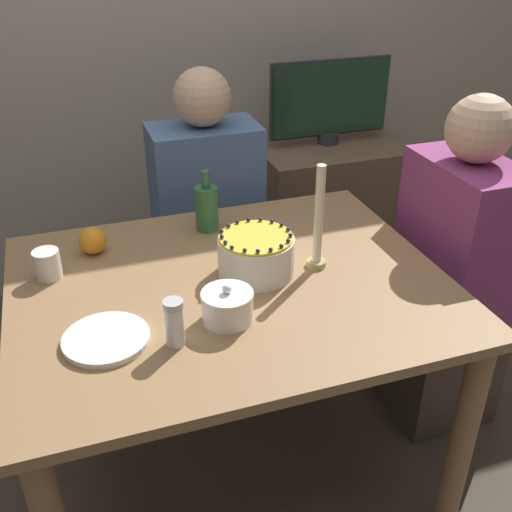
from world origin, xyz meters
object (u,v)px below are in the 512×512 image
at_px(person_man_blue_shirt, 208,240).
at_px(cake, 256,255).
at_px(sugar_shaker, 174,323).
at_px(sugar_bowl, 227,306).
at_px(candle, 318,226).
at_px(bottle, 207,207).
at_px(person_woman_floral, 450,289).
at_px(tv_monitor, 330,100).

bearing_deg(person_man_blue_shirt, cake, 88.05).
xyz_separation_m(sugar_shaker, person_man_blue_shirt, (0.31, 0.90, -0.29)).
distance_m(sugar_bowl, candle, 0.38).
bearing_deg(bottle, sugar_bowl, -99.01).
height_order(bottle, person_woman_floral, person_woman_floral).
bearing_deg(sugar_shaker, candle, 26.28).
xyz_separation_m(sugar_bowl, person_man_blue_shirt, (0.16, 0.85, -0.27)).
xyz_separation_m(person_man_blue_shirt, person_woman_floral, (0.69, -0.62, 0.00)).
height_order(bottle, tv_monitor, tv_monitor).
xyz_separation_m(sugar_bowl, bottle, (0.08, 0.51, 0.04)).
relative_size(person_woman_floral, tv_monitor, 2.05).
relative_size(bottle, person_man_blue_shirt, 0.17).
distance_m(cake, candle, 0.19).
bearing_deg(sugar_bowl, person_woman_floral, 14.91).
bearing_deg(bottle, candle, -54.11).
height_order(sugar_shaker, bottle, bottle).
bearing_deg(cake, sugar_shaker, -138.96).
xyz_separation_m(sugar_bowl, candle, (0.32, 0.18, 0.09)).
height_order(sugar_bowl, person_woman_floral, person_woman_floral).
distance_m(cake, sugar_bowl, 0.24).
distance_m(sugar_bowl, person_woman_floral, 0.93).
bearing_deg(person_man_blue_shirt, candle, 103.10).
xyz_separation_m(cake, person_man_blue_shirt, (0.02, 0.65, -0.29)).
bearing_deg(person_man_blue_shirt, sugar_bowl, 79.06).
distance_m(candle, tv_monitor, 1.21).
bearing_deg(candle, cake, 173.70).
distance_m(cake, bottle, 0.32).
relative_size(sugar_bowl, tv_monitor, 0.23).
height_order(cake, bottle, bottle).
bearing_deg(tv_monitor, candle, -116.39).
distance_m(sugar_bowl, person_man_blue_shirt, 0.90).
distance_m(person_man_blue_shirt, person_woman_floral, 0.93).
bearing_deg(sugar_bowl, sugar_shaker, -159.32).
xyz_separation_m(person_man_blue_shirt, tv_monitor, (0.70, 0.41, 0.39)).
height_order(candle, person_woman_floral, person_woman_floral).
distance_m(bottle, person_man_blue_shirt, 0.46).
relative_size(sugar_shaker, tv_monitor, 0.21).
bearing_deg(cake, candle, -6.30).
distance_m(bottle, person_woman_floral, 0.88).
bearing_deg(person_woman_floral, sugar_bowl, 104.91).
bearing_deg(candle, tv_monitor, 63.61).
relative_size(cake, sugar_bowl, 1.63).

